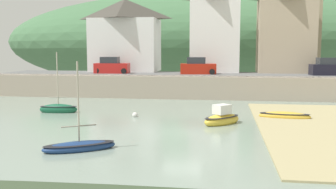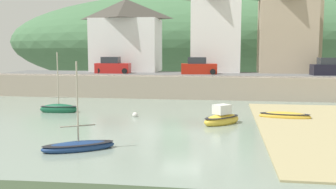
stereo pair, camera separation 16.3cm
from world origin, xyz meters
name	(u,v)px [view 2 (the right image)]	position (x,y,z in m)	size (l,w,h in m)	color
ground	(189,179)	(1.40, -9.56, 0.16)	(48.00, 41.00, 0.61)	gray
quay_seawall	(200,85)	(0.00, 17.50, 1.36)	(48.00, 9.40, 2.40)	#A09280
hillside_backdrop	(202,42)	(-2.07, 55.20, 6.69)	(80.00, 44.00, 19.12)	#446F48
waterfront_building_left	(126,35)	(-10.12, 25.20, 7.12)	(8.81, 5.89, 9.28)	silver
waterfront_building_centre	(216,27)	(1.46, 25.20, 8.00)	(6.31, 4.90, 11.00)	white
waterfront_building_right	(287,29)	(10.05, 25.20, 7.74)	(6.93, 5.11, 10.53)	tan
church_with_spire	(310,8)	(13.52, 29.20, 10.59)	(3.00, 3.00, 15.94)	gray
rowboat_small_beached	(79,146)	(-4.86, -5.41, 0.22)	(3.92, 2.94, 4.83)	navy
motorboat_with_cabin	(59,109)	(-11.10, 6.08, 0.31)	(3.28, 1.30, 5.26)	#175639
sailboat_white_hull	(222,119)	(2.55, 2.93, 0.39)	(3.13, 3.17, 1.61)	gold
dinghy_open_wooden	(285,116)	(7.29, 5.72, 0.22)	(3.96, 1.58, 0.71)	gold
parked_car_near_slipway	(112,66)	(-10.72, 20.70, 3.20)	(4.16, 1.85, 1.95)	red
parked_car_by_wall	(198,67)	(-0.40, 20.70, 3.20)	(4.27, 2.17, 1.95)	#B22111
parked_car_end_of_row	(330,68)	(14.19, 20.70, 3.20)	(4.24, 2.07, 1.95)	black
mooring_buoy	(135,115)	(-4.26, 4.97, 0.13)	(0.44, 0.44, 0.44)	silver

